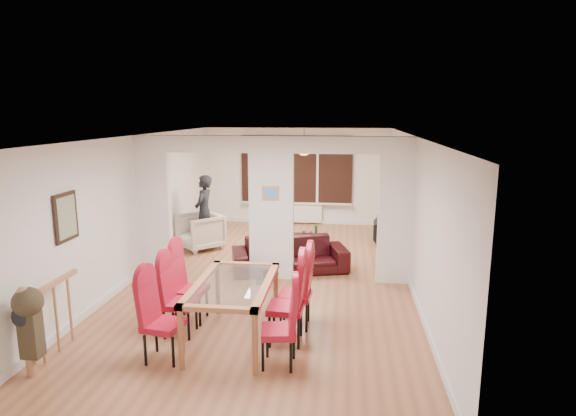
% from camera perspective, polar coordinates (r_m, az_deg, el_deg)
% --- Properties ---
extents(floor, '(5.00, 9.00, 0.01)m').
position_cam_1_polar(floor, '(9.02, -1.93, -8.18)').
color(floor, '#975E3D').
rests_on(floor, ground).
extents(room_walls, '(5.00, 9.00, 2.60)m').
position_cam_1_polar(room_walls, '(8.68, -1.98, -0.06)').
color(room_walls, silver).
rests_on(room_walls, floor).
extents(divider_wall, '(5.00, 0.18, 2.60)m').
position_cam_1_polar(divider_wall, '(8.68, -1.98, -0.06)').
color(divider_wall, white).
rests_on(divider_wall, floor).
extents(bay_window_blinds, '(3.00, 0.08, 1.80)m').
position_cam_1_polar(bay_window_blinds, '(13.00, 1.01, 4.62)').
color(bay_window_blinds, black).
rests_on(bay_window_blinds, room_walls).
extents(radiator, '(1.40, 0.08, 0.50)m').
position_cam_1_polar(radiator, '(13.15, 0.97, -0.60)').
color(radiator, white).
rests_on(radiator, floor).
extents(pendant_light, '(0.36, 0.36, 0.36)m').
position_cam_1_polar(pendant_light, '(11.78, 1.91, 7.10)').
color(pendant_light, orange).
rests_on(pendant_light, room_walls).
extents(stair_newel, '(0.40, 1.20, 1.10)m').
position_cam_1_polar(stair_newel, '(6.77, -26.05, -11.18)').
color(stair_newel, '#A7714C').
rests_on(stair_newel, floor).
extents(wall_poster, '(0.04, 0.52, 0.67)m').
position_cam_1_polar(wall_poster, '(7.23, -24.84, -0.97)').
color(wall_poster, gray).
rests_on(wall_poster, room_walls).
extents(pillar_photo, '(0.30, 0.03, 0.25)m').
position_cam_1_polar(pillar_photo, '(8.53, -2.10, 1.79)').
color(pillar_photo, '#4C8CD8').
rests_on(pillar_photo, divider_wall).
extents(dining_table, '(0.98, 1.75, 0.82)m').
position_cam_1_polar(dining_table, '(6.58, -6.43, -12.02)').
color(dining_table, '#925836').
rests_on(dining_table, floor).
extents(dining_chair_la, '(0.50, 0.50, 1.07)m').
position_cam_1_polar(dining_chair_la, '(6.20, -14.59, -12.57)').
color(dining_chair_la, maroon).
rests_on(dining_chair_la, floor).
extents(dining_chair_lb, '(0.44, 0.44, 1.05)m').
position_cam_1_polar(dining_chair_lb, '(6.81, -12.73, -10.35)').
color(dining_chair_lb, maroon).
rests_on(dining_chair_lb, floor).
extents(dining_chair_lc, '(0.47, 0.47, 1.09)m').
position_cam_1_polar(dining_chair_lc, '(7.20, -11.45, -8.94)').
color(dining_chair_lc, maroon).
rests_on(dining_chair_lc, floor).
extents(dining_chair_ra, '(0.47, 0.47, 1.03)m').
position_cam_1_polar(dining_chair_ra, '(5.89, -1.12, -13.70)').
color(dining_chair_ra, maroon).
rests_on(dining_chair_ra, floor).
extents(dining_chair_rb, '(0.47, 0.47, 1.14)m').
position_cam_1_polar(dining_chair_rb, '(6.42, -0.27, -11.00)').
color(dining_chair_rb, maroon).
rests_on(dining_chair_rb, floor).
extents(dining_chair_rc, '(0.47, 0.47, 1.11)m').
position_cam_1_polar(dining_chair_rc, '(6.88, 0.83, -9.60)').
color(dining_chair_rc, maroon).
rests_on(dining_chair_rc, floor).
extents(sofa, '(2.33, 1.42, 0.64)m').
position_cam_1_polar(sofa, '(9.26, 0.22, -5.60)').
color(sofa, black).
rests_on(sofa, floor).
extents(armchair, '(1.21, 1.21, 0.79)m').
position_cam_1_polar(armchair, '(10.91, -10.37, -2.76)').
color(armchair, '#C0B1A2').
rests_on(armchair, floor).
extents(person, '(0.63, 0.45, 1.64)m').
position_cam_1_polar(person, '(10.97, -9.91, -0.39)').
color(person, black).
rests_on(person, floor).
extents(television, '(0.97, 0.18, 0.55)m').
position_cam_1_polar(television, '(11.52, 10.08, -2.60)').
color(television, black).
rests_on(television, floor).
extents(coffee_table, '(0.92, 0.51, 0.21)m').
position_cam_1_polar(coffee_table, '(11.21, 2.43, -3.74)').
color(coffee_table, black).
rests_on(coffee_table, floor).
extents(bottle, '(0.07, 0.07, 0.27)m').
position_cam_1_polar(bottle, '(11.06, 3.34, -2.68)').
color(bottle, '#143F19').
rests_on(bottle, coffee_table).
extents(bowl, '(0.24, 0.24, 0.06)m').
position_cam_1_polar(bowl, '(11.28, 2.27, -2.96)').
color(bowl, black).
rests_on(bowl, coffee_table).
extents(shoes, '(0.22, 0.23, 0.09)m').
position_cam_1_polar(shoes, '(8.69, -2.90, -8.65)').
color(shoes, black).
rests_on(shoes, floor).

